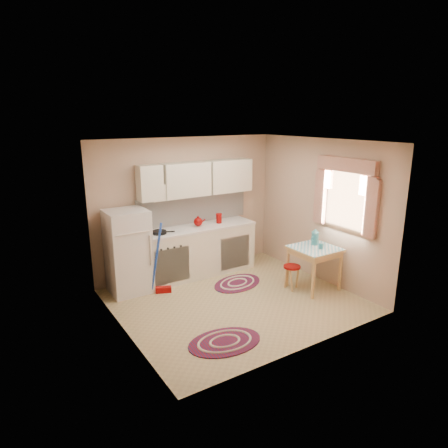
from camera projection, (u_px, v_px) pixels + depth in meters
The scene contains 14 objects.
room_shell at pixel (236, 199), 6.24m from camera, with size 3.64×3.60×2.52m.
fridge at pixel (128, 252), 6.55m from camera, with size 0.65×0.60×1.40m, color silver.
broom at pixel (162, 259), 6.52m from camera, with size 0.28×0.12×1.20m, color #1D45B9, non-canonical shape.
base_cabinets at pixel (196, 252), 7.33m from camera, with size 2.25×0.60×0.88m, color silver.
countertop at pixel (195, 228), 7.21m from camera, with size 2.27×0.62×0.04m, color silver.
frying_pan at pixel (159, 232), 6.78m from camera, with size 0.25×0.25×0.05m, color black.
red_kettle at pixel (198, 222), 7.21m from camera, with size 0.18×0.16×0.18m, color #850504, non-canonical shape.
red_canister at pixel (219, 219), 7.44m from camera, with size 0.11×0.11×0.16m, color #850504.
table at pixel (314, 268), 6.77m from camera, with size 0.72×0.72×0.72m, color tan.
stool at pixel (292, 277), 6.76m from camera, with size 0.29×0.29×0.42m, color #850504.
coffee_pot at pixel (315, 236), 6.80m from camera, with size 0.15×0.13×0.30m, color teal, non-canonical shape.
mug at pixel (321, 246), 6.60m from camera, with size 0.07×0.07×0.10m, color teal.
rug_center at pixel (237, 283), 7.03m from camera, with size 0.97×0.65×0.02m, color maroon, non-canonical shape.
rug_left at pixel (225, 342), 5.20m from camera, with size 1.00×0.67×0.02m, color maroon, non-canonical shape.
Camera 1 is at (-3.29, -4.83, 2.86)m, focal length 32.00 mm.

